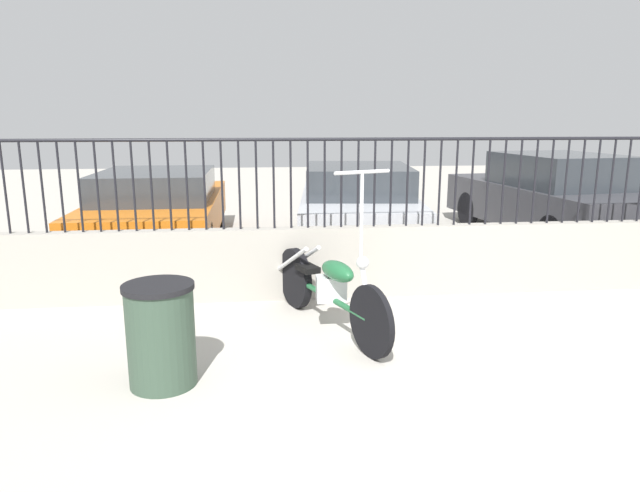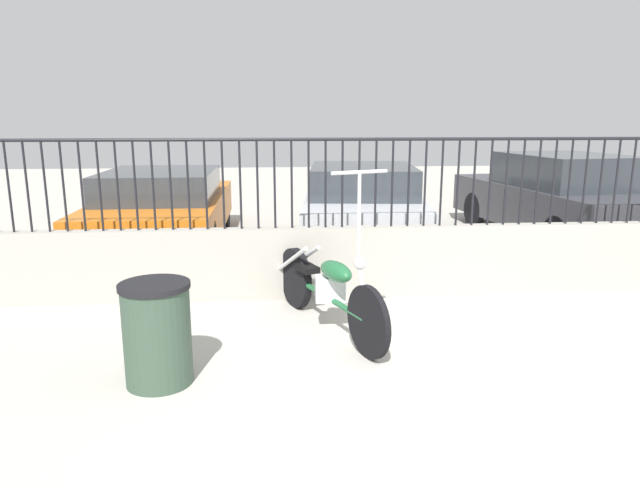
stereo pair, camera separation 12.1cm
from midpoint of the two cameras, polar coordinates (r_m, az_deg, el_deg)
The scene contains 8 objects.
ground_plane at distance 4.39m, azimuth 14.74°, elevation -14.75°, with size 40.00×40.00×0.00m, color #ADA89E.
low_wall at distance 6.55m, azimuth 7.17°, elevation -1.46°, with size 10.71×0.18×0.81m.
fence_railing at distance 6.37m, azimuth 7.43°, elevation 7.59°, with size 10.71×0.04×0.98m.
motorcycle_green at distance 5.51m, azimuth -0.17°, elevation -3.95°, with size 0.94×2.04×1.58m.
trash_bin at distance 4.52m, azimuth -16.36°, elevation -8.50°, with size 0.53×0.53×0.80m.
car_orange at distance 9.20m, azimuth -16.16°, elevation 3.67°, with size 1.82×4.41×1.21m.
car_silver at distance 9.13m, azimuth 3.36°, elevation 4.22°, with size 2.17×4.32×1.27m.
car_dark_grey at distance 10.23m, azimuth 21.88°, elevation 4.59°, with size 2.22×4.35×1.43m.
Camera 1 is at (-1.53, -3.62, 2.00)m, focal length 32.00 mm.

